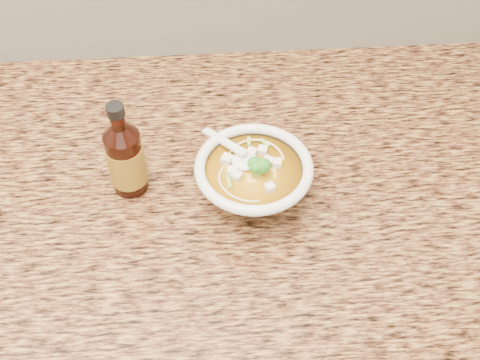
{
  "coord_description": "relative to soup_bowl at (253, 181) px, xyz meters",
  "views": [
    {
      "loc": [
        0.31,
        1.06,
        1.62
      ],
      "look_at": [
        0.34,
        1.63,
        0.94
      ],
      "focal_mm": 45.0,
      "sensor_mm": 36.0,
      "label": 1
    }
  ],
  "objects": [
    {
      "name": "cabinet",
      "position": [
        -0.36,
        0.05,
        -0.51
      ],
      "size": [
        4.0,
        0.65,
        0.86
      ],
      "primitive_type": "cube",
      "color": "#331D0F",
      "rests_on": "ground"
    },
    {
      "name": "soup_bowl",
      "position": [
        0.0,
        0.0,
        0.0
      ],
      "size": [
        0.17,
        0.18,
        0.1
      ],
      "rotation": [
        0.0,
        0.0,
        -0.05
      ],
      "color": "white",
      "rests_on": "counter_slab"
    },
    {
      "name": "hot_sauce_bottle",
      "position": [
        -0.19,
        0.04,
        0.02
      ],
      "size": [
        0.07,
        0.07,
        0.17
      ],
      "rotation": [
        0.0,
        0.0,
        -0.29
      ],
      "color": "#330E07",
      "rests_on": "counter_slab"
    },
    {
      "name": "counter_slab",
      "position": [
        -0.36,
        0.05,
        -0.06
      ],
      "size": [
        4.0,
        0.68,
        0.04
      ],
      "primitive_type": "cube",
      "color": "olive",
      "rests_on": "cabinet"
    }
  ]
}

